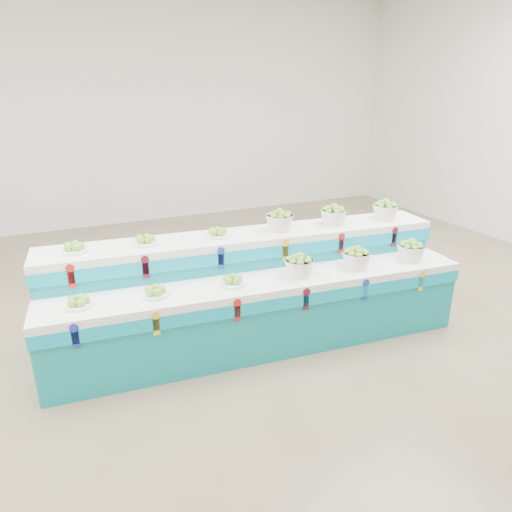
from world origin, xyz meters
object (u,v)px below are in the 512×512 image
(basket_lower_left, at_px, (299,265))
(basket_upper_right, at_px, (385,210))
(display_stand, at_px, (256,291))
(plate_upper_mid, at_px, (145,239))

(basket_lower_left, xyz_separation_m, basket_upper_right, (1.28, 0.38, 0.30))
(basket_upper_right, bearing_deg, basket_lower_left, -163.52)
(display_stand, relative_size, basket_upper_right, 14.69)
(basket_lower_left, height_order, plate_upper_mid, plate_upper_mid)
(display_stand, height_order, plate_upper_mid, plate_upper_mid)
(basket_lower_left, xyz_separation_m, plate_upper_mid, (-1.28, 0.61, 0.25))
(display_stand, relative_size, basket_lower_left, 14.69)
(basket_lower_left, bearing_deg, display_stand, 138.59)
(basket_lower_left, distance_m, plate_upper_mid, 1.44)
(basket_lower_left, distance_m, basket_upper_right, 1.37)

